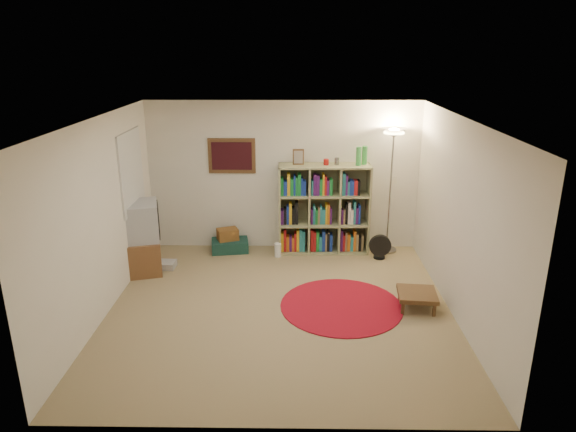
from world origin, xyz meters
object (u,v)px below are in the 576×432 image
(floor_lamp, at_px, (393,150))
(floor_fan, at_px, (380,247))
(tv_stand, at_px, (142,238))
(bookshelf, at_px, (322,210))
(suitcase, at_px, (230,245))
(side_table, at_px, (417,295))

(floor_lamp, height_order, floor_fan, floor_lamp)
(floor_lamp, relative_size, tv_stand, 1.92)
(bookshelf, bearing_deg, tv_stand, -165.40)
(floor_fan, xyz_separation_m, suitcase, (-2.49, 0.29, -0.11))
(bookshelf, height_order, side_table, bookshelf)
(tv_stand, bearing_deg, floor_fan, -8.11)
(suitcase, bearing_deg, bookshelf, -7.72)
(floor_lamp, bearing_deg, side_table, -88.30)
(floor_fan, relative_size, side_table, 0.75)
(side_table, bearing_deg, bookshelf, 120.40)
(side_table, bearing_deg, suitcase, 144.29)
(bookshelf, xyz_separation_m, floor_lamp, (1.11, 0.02, 1.01))
(bookshelf, xyz_separation_m, floor_fan, (0.93, -0.32, -0.52))
(bookshelf, bearing_deg, suitcase, 179.45)
(suitcase, bearing_deg, floor_fan, -15.53)
(floor_lamp, height_order, suitcase, floor_lamp)
(floor_fan, distance_m, tv_stand, 3.77)
(floor_fan, bearing_deg, bookshelf, 160.78)
(floor_fan, distance_m, side_table, 1.68)
(floor_lamp, distance_m, floor_fan, 1.57)
(suitcase, height_order, side_table, side_table)
(floor_fan, relative_size, tv_stand, 0.38)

